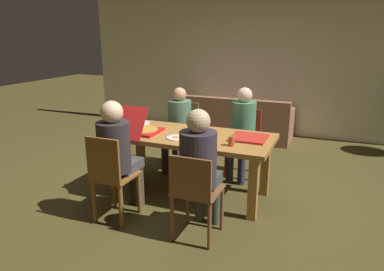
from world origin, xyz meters
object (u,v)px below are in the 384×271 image
pizza_box_1 (141,129)px  plate_2 (177,137)px  drinking_glass_0 (232,141)px  chair_2 (182,132)px  person_0 (242,126)px  dining_table (189,143)px  plate_1 (141,123)px  pizza_box_0 (249,138)px  person_1 (200,162)px  plate_0 (192,130)px  chair_3 (111,177)px  person_2 (178,122)px  couch (236,123)px  person_3 (117,149)px  drinking_glass_1 (202,131)px  chair_0 (244,138)px  chair_1 (195,191)px

pizza_box_1 → plate_2: bearing=-1.8°
pizza_box_1 → drinking_glass_0: size_ratio=6.12×
chair_2 → plate_2: (0.41, -1.07, 0.26)m
person_0 → drinking_glass_0: bearing=-82.0°
dining_table → plate_1: size_ratio=8.89×
dining_table → plate_2: (-0.06, -0.19, 0.12)m
chair_2 → pizza_box_0: chair_2 is taller
person_1 → plate_0: (-0.47, 0.95, 0.01)m
chair_3 → pizza_box_0: 1.58m
person_2 → plate_1: size_ratio=5.29×
couch → person_3: bearing=-96.1°
pizza_box_1 → plate_0: size_ratio=2.84×
drinking_glass_1 → drinking_glass_0: bearing=-25.2°
person_1 → plate_0: size_ratio=5.70×
plate_1 → person_0: bearing=23.0°
person_2 → person_1: bearing=-58.8°
pizza_box_0 → person_2: bearing=151.9°
chair_2 → couch: chair_2 is taller
drinking_glass_1 → person_3: bearing=-131.4°
person_0 → plate_1: bearing=-157.0°
pizza_box_1 → drinking_glass_1: bearing=10.9°
chair_0 → person_3: (-0.92, -1.71, 0.24)m
pizza_box_0 → couch: 2.65m
plate_1 → plate_2: (0.73, -0.44, 0.00)m
plate_2 → drinking_glass_0: bearing=-3.0°
drinking_glass_0 → person_0: bearing=98.0°
dining_table → plate_2: bearing=-108.5°
person_3 → plate_2: bearing=55.3°
person_2 → person_3: size_ratio=0.93×
pizza_box_1 → drinking_glass_1: pizza_box_1 is taller
chair_0 → plate_1: (-1.24, -0.67, 0.25)m
plate_0 → chair_3: bearing=-112.6°
plate_0 → chair_0: bearing=58.3°
pizza_box_1 → person_1: bearing=-31.8°
person_3 → drinking_glass_1: 1.00m
person_1 → chair_3: (-0.92, -0.12, -0.26)m
person_1 → plate_2: bearing=130.3°
chair_1 → chair_3: size_ratio=0.92×
chair_0 → couch: 1.76m
person_1 → plate_1: bearing=139.8°
plate_1 → chair_1: bearing=-43.6°
chair_1 → drinking_glass_1: size_ratio=6.30×
person_0 → pizza_box_0: (0.25, -0.68, 0.05)m
plate_1 → drinking_glass_0: bearing=-19.1°
person_3 → plate_0: (0.45, 0.94, 0.01)m
person_2 → drinking_glass_1: size_ratio=8.53×
pizza_box_1 → couch: (0.43, 2.75, -0.52)m
person_3 → drinking_glass_1: (0.66, 0.75, 0.07)m
person_3 → couch: (0.36, 3.36, -0.47)m
dining_table → drinking_glass_1: drinking_glass_1 is taller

